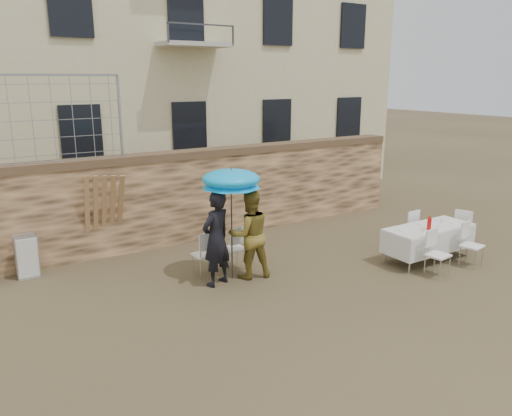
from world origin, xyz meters
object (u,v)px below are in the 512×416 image
umbrella (231,182)px  table_chair_side (464,228)px  man_suit (216,239)px  banquet_table (429,228)px  table_chair_front_left (438,254)px  table_chair_front_right (472,245)px  woman_dress (250,234)px  chair_stack_right (26,254)px  soda_bottle (429,224)px  table_chair_back (406,229)px  couple_chair_left (204,253)px  couple_chair_right (234,247)px

umbrella → table_chair_side: 5.96m
man_suit → banquet_table: 4.79m
table_chair_front_left → table_chair_front_right: 1.10m
table_chair_front_right → man_suit: bearing=147.5°
table_chair_side → man_suit: bearing=58.5°
woman_dress → table_chair_front_left: (3.27, -2.00, -0.42)m
woman_dress → table_chair_side: woman_dress is taller
table_chair_side → chair_stack_right: 9.83m
chair_stack_right → soda_bottle: bearing=-27.5°
man_suit → table_chair_back: size_ratio=1.96×
man_suit → table_chair_front_right: (5.12, -2.00, -0.46)m
umbrella → couple_chair_left: (-0.40, 0.45, -1.51)m
woman_dress → couple_chair_right: (-0.05, 0.55, -0.42)m
table_chair_front_left → soda_bottle: bearing=48.2°
umbrella → table_chair_side: size_ratio=2.20×
table_chair_front_left → chair_stack_right: 8.43m
banquet_table → table_chair_back: (0.20, 0.80, -0.25)m
table_chair_front_right → chair_stack_right: 9.37m
banquet_table → table_chair_side: bearing=4.1°
couple_chair_left → table_chair_front_right: size_ratio=1.00×
table_chair_front_right → couple_chair_left: bearing=142.4°
umbrella → table_chair_back: bearing=-7.1°
table_chair_front_left → table_chair_back: 1.74m
table_chair_front_right → table_chair_back: (-0.30, 1.55, 0.00)m
woman_dress → table_chair_front_right: (4.37, -2.00, -0.42)m
umbrella → table_chair_front_right: (4.72, -2.10, -1.51)m
umbrella → banquet_table: umbrella is taller
table_chair_front_right → soda_bottle: bearing=128.2°
woman_dress → banquet_table: (3.87, -1.25, -0.17)m
table_chair_front_left → chair_stack_right: table_chair_front_left is taller
table_chair_front_right → table_chair_back: 1.58m
couple_chair_right → woman_dress: bearing=92.1°
man_suit → couple_chair_left: (0.00, 0.55, -0.46)m
table_chair_back → couple_chair_left: bearing=-14.5°
couple_chair_right → table_chair_front_right: 5.10m
table_chair_front_left → banquet_table: bearing=43.3°
table_chair_front_left → man_suit: bearing=145.5°
soda_bottle → table_chair_front_right: (0.70, -0.60, -0.43)m
table_chair_front_left → chair_stack_right: (-7.12, 4.51, -0.02)m
woman_dress → table_chair_side: bearing=179.6°
man_suit → table_chair_side: (6.02, -1.15, -0.46)m
couple_chair_right → table_chair_side: bearing=159.2°
woman_dress → table_chair_front_left: 3.86m
soda_bottle → table_chair_front_left: 0.84m
man_suit → couple_chair_right: bearing=-162.3°
table_chair_back → umbrella: bearing=-9.9°
banquet_table → table_chair_front_right: 0.94m
banquet_table → soda_bottle: size_ratio=8.08×
umbrella → table_chair_front_right: size_ratio=2.20×
couple_chair_left → table_chair_side: (6.02, -1.70, 0.00)m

